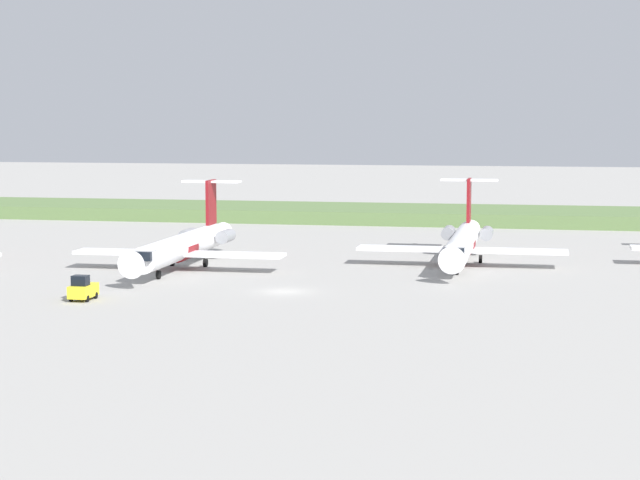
# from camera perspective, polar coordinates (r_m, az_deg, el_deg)

# --- Properties ---
(ground_plane) EXTENTS (500.00, 500.00, 0.00)m
(ground_plane) POSITION_cam_1_polar(r_m,az_deg,el_deg) (132.05, 1.08, -0.69)
(ground_plane) COLOR #9E9B96
(grass_berm) EXTENTS (320.00, 20.00, 2.04)m
(grass_berm) POSITION_cam_1_polar(r_m,az_deg,el_deg) (174.98, 3.60, 1.36)
(grass_berm) COLOR #597542
(grass_berm) RESTS_ON ground
(regional_jet_third) EXTENTS (22.81, 31.00, 9.00)m
(regional_jet_third) POSITION_cam_1_polar(r_m,az_deg,el_deg) (119.19, -7.09, -0.27)
(regional_jet_third) COLOR white
(regional_jet_third) RESTS_ON ground
(regional_jet_fourth) EXTENTS (22.81, 31.00, 9.00)m
(regional_jet_fourth) POSITION_cam_1_polar(r_m,az_deg,el_deg) (122.47, 7.40, -0.10)
(regional_jet_fourth) COLOR white
(regional_jet_fourth) RESTS_ON ground
(baggage_tug) EXTENTS (1.72, 3.20, 2.30)m
(baggage_tug) POSITION_cam_1_polar(r_m,az_deg,el_deg) (100.12, -12.19, -2.50)
(baggage_tug) COLOR yellow
(baggage_tug) RESTS_ON ground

